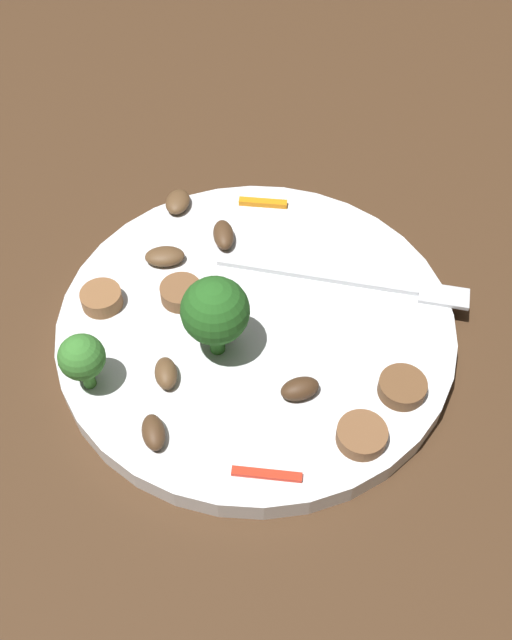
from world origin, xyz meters
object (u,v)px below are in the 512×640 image
(plate, at_px, (256,327))
(pepper_strip_0, at_px, (263,203))
(fork, at_px, (361,283))
(broccoli_floret_0, at_px, (215,312))
(sausage_slice_1, at_px, (362,435))
(mushroom_2, at_px, (165,256))
(sausage_slice_3, at_px, (182,291))
(mushroom_3, at_px, (153,432))
(pepper_strip_1, at_px, (267,474))
(sausage_slice_2, at_px, (102,298))
(broccoli_floret_1, at_px, (82,358))
(mushroom_0, at_px, (178,202))
(mushroom_4, at_px, (166,373))
(mushroom_1, at_px, (300,389))
(mushroom_5, at_px, (223,235))
(sausage_slice_0, at_px, (402,387))

(plate, bearing_deg, pepper_strip_0, 107.90)
(fork, bearing_deg, broccoli_floret_0, -138.69)
(sausage_slice_1, relative_size, mushroom_2, 1.07)
(sausage_slice_3, distance_m, pepper_strip_0, 0.11)
(pepper_strip_0, bearing_deg, mushroom_3, -87.52)
(plate, xyz_separation_m, pepper_strip_1, (0.05, -0.11, 0.01))
(sausage_slice_1, height_order, sausage_slice_2, sausage_slice_2)
(mushroom_3, bearing_deg, sausage_slice_2, 133.78)
(broccoli_floret_1, distance_m, pepper_strip_1, 0.13)
(mushroom_0, bearing_deg, pepper_strip_0, 22.46)
(fork, bearing_deg, mushroom_2, -177.26)
(fork, distance_m, broccoli_floret_0, 0.12)
(mushroom_0, xyz_separation_m, mushroom_3, (0.07, -0.19, 0.00))
(fork, bearing_deg, sausage_slice_1, -83.22)
(pepper_strip_0, bearing_deg, plate, -72.10)
(sausage_slice_1, distance_m, mushroom_2, 0.20)
(mushroom_4, bearing_deg, pepper_strip_0, 89.44)
(fork, distance_m, mushroom_1, 0.10)
(sausage_slice_1, distance_m, mushroom_0, 0.24)
(sausage_slice_1, distance_m, mushroom_5, 0.19)
(plate, bearing_deg, sausage_slice_0, -11.54)
(sausage_slice_0, bearing_deg, mushroom_4, -163.18)
(mushroom_2, bearing_deg, sausage_slice_0, -14.77)
(plate, relative_size, pepper_strip_0, 7.26)
(mushroom_5, bearing_deg, mushroom_3, -82.15)
(fork, xyz_separation_m, sausage_slice_1, (0.03, -0.12, 0.00))
(sausage_slice_1, relative_size, mushroom_0, 1.17)
(mushroom_5, bearing_deg, sausage_slice_1, -41.75)
(sausage_slice_0, height_order, mushroom_4, mushroom_4)
(mushroom_2, distance_m, mushroom_5, 0.05)
(broccoli_floret_1, xyz_separation_m, mushroom_5, (0.03, 0.15, -0.02))
(mushroom_2, bearing_deg, fork, 11.60)
(mushroom_1, height_order, mushroom_2, mushroom_1)
(fork, xyz_separation_m, pepper_strip_1, (-0.01, -0.16, -0.00))
(mushroom_2, relative_size, mushroom_5, 1.00)
(pepper_strip_0, bearing_deg, fork, -29.32)
(broccoli_floret_1, distance_m, mushroom_0, 0.17)
(mushroom_2, relative_size, pepper_strip_1, 0.69)
(mushroom_0, height_order, mushroom_4, mushroom_4)
(broccoli_floret_1, height_order, mushroom_2, broccoli_floret_1)
(fork, relative_size, sausage_slice_2, 6.32)
(mushroom_3, bearing_deg, sausage_slice_3, 105.43)
(broccoli_floret_0, bearing_deg, broccoli_floret_1, -140.58)
(plate, xyz_separation_m, sausage_slice_1, (0.09, -0.06, 0.01))
(sausage_slice_1, distance_m, sausage_slice_2, 0.20)
(broccoli_floret_0, distance_m, mushroom_5, 0.11)
(mushroom_0, bearing_deg, fork, -10.03)
(sausage_slice_3, xyz_separation_m, mushroom_1, (0.10, -0.05, 0.00))
(plate, bearing_deg, sausage_slice_2, -167.04)
(broccoli_floret_1, relative_size, pepper_strip_1, 1.07)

